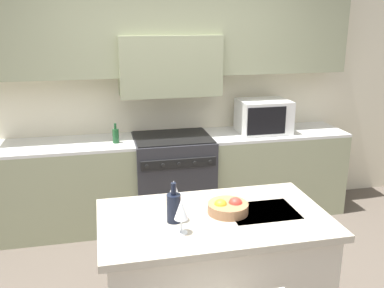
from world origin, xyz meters
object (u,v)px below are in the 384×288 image
at_px(range_stove, 173,179).
at_px(wine_bottle, 174,207).
at_px(oil_bottle_on_counter, 116,136).
at_px(wine_glass_near, 181,210).
at_px(fruit_bowl, 228,207).
at_px(microwave, 263,116).
at_px(wine_glass_far, 174,190).

bearing_deg(range_stove, wine_bottle, -99.75).
bearing_deg(oil_bottle_on_counter, wine_glass_near, -81.83).
relative_size(wine_bottle, wine_glass_near, 1.19).
bearing_deg(fruit_bowl, microwave, 62.30).
xyz_separation_m(wine_bottle, wine_glass_far, (0.03, 0.14, 0.05)).
height_order(fruit_bowl, oil_bottle_on_counter, oil_bottle_on_counter).
xyz_separation_m(wine_glass_far, fruit_bowl, (0.33, -0.10, -0.11)).
bearing_deg(wine_glass_near, range_stove, 81.44).
bearing_deg(microwave, wine_bottle, -125.26).
height_order(wine_glass_near, oil_bottle_on_counter, wine_glass_near).
distance_m(wine_glass_far, oil_bottle_on_counter, 1.66).
relative_size(microwave, oil_bottle_on_counter, 2.68).
height_order(microwave, oil_bottle_on_counter, microwave).
xyz_separation_m(fruit_bowl, oil_bottle_on_counter, (-0.62, 1.73, 0.04)).
bearing_deg(wine_bottle, fruit_bowl, 7.00).
xyz_separation_m(wine_glass_near, oil_bottle_on_counter, (-0.28, 1.93, -0.06)).
height_order(microwave, wine_glass_near, microwave).
height_order(wine_bottle, fruit_bowl, wine_bottle).
distance_m(microwave, fruit_bowl, 2.05).
distance_m(wine_glass_near, oil_bottle_on_counter, 1.96).
bearing_deg(wine_bottle, wine_glass_far, 78.97).
distance_m(fruit_bowl, oil_bottle_on_counter, 1.84).
xyz_separation_m(range_stove, oil_bottle_on_counter, (-0.58, -0.06, 0.53)).
relative_size(range_stove, wine_bottle, 3.69).
distance_m(range_stove, microwave, 1.18).
height_order(wine_bottle, wine_glass_near, wine_bottle).
height_order(microwave, wine_glass_far, microwave).
xyz_separation_m(range_stove, wine_glass_far, (-0.29, -1.69, 0.59)).
xyz_separation_m(microwave, wine_glass_near, (-1.30, -2.01, -0.04)).
bearing_deg(microwave, wine_glass_far, -126.84).
relative_size(fruit_bowl, oil_bottle_on_counter, 1.32).
bearing_deg(range_stove, oil_bottle_on_counter, -174.40).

